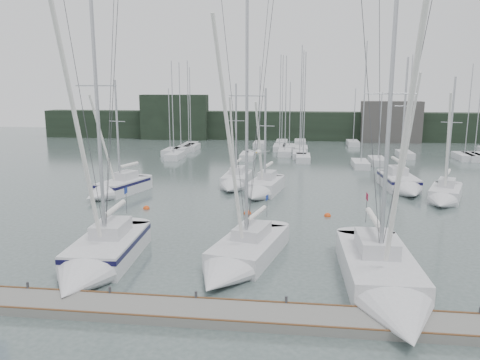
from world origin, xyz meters
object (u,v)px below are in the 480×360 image
object	(u,v)px
sailboat_near_left	(97,259)
sailboat_mid_a	(114,189)
sailboat_mid_e	(444,197)
buoy_b	(327,216)
sailboat_mid_d	(403,185)
buoy_a	(247,214)
sailboat_near_right	(387,287)
sailboat_mid_b	(234,183)
sailboat_mid_c	(262,189)
buoy_c	(146,209)
sailboat_near_center	(237,260)

from	to	relation	value
sailboat_near_left	sailboat_mid_a	bearing A→B (deg)	106.27
sailboat_mid_e	buoy_b	size ratio (longest dim) A/B	21.43
sailboat_mid_d	buoy_a	xyz separation A→B (m)	(-13.44, -9.47, -0.64)
sailboat_near_right	sailboat_mid_b	size ratio (longest dim) A/B	1.49
sailboat_near_right	buoy_a	world-z (taller)	sailboat_near_right
sailboat_mid_a	sailboat_near_left	bearing A→B (deg)	-53.21
sailboat_mid_c	buoy_c	bearing A→B (deg)	-135.94
sailboat_mid_c	sailboat_mid_d	bearing A→B (deg)	25.28
sailboat_mid_b	buoy_b	bearing A→B (deg)	-44.49
sailboat_mid_a	sailboat_mid_d	size ratio (longest dim) A/B	0.84
sailboat_mid_d	sailboat_near_right	bearing A→B (deg)	-107.66
sailboat_near_right	sailboat_mid_e	size ratio (longest dim) A/B	1.42
sailboat_mid_b	sailboat_mid_c	distance (m)	4.01
sailboat_mid_b	buoy_c	world-z (taller)	sailboat_mid_b
sailboat_near_left	sailboat_near_right	distance (m)	14.69
buoy_a	buoy_b	distance (m)	6.06
buoy_c	sailboat_mid_e	bearing A→B (deg)	11.62
sailboat_near_center	sailboat_mid_e	xyz separation A→B (m)	(15.33, 16.44, 0.01)
sailboat_near_center	sailboat_mid_b	world-z (taller)	sailboat_near_center
sailboat_mid_a	sailboat_mid_c	xyz separation A→B (m)	(13.09, 1.69, -0.03)
buoy_b	sailboat_mid_a	bearing A→B (deg)	166.59
sailboat_mid_b	buoy_c	xyz separation A→B (m)	(-5.92, -8.54, -0.53)
sailboat_mid_a	sailboat_mid_d	xyz separation A→B (m)	(25.92, 4.97, 0.04)
sailboat_near_right	sailboat_mid_c	bearing A→B (deg)	108.75
buoy_a	buoy_b	size ratio (longest dim) A/B	1.13
sailboat_near_left	sailboat_mid_a	world-z (taller)	sailboat_near_left
buoy_a	buoy_c	xyz separation A→B (m)	(-8.17, 0.45, 0.00)
sailboat_mid_c	buoy_c	distance (m)	10.51
sailboat_near_center	sailboat_near_right	bearing A→B (deg)	-7.11
sailboat_mid_b	sailboat_mid_e	world-z (taller)	sailboat_mid_e
sailboat_mid_d	buoy_b	size ratio (longest dim) A/B	25.20
sailboat_mid_d	sailboat_mid_a	bearing A→B (deg)	-173.46
sailboat_near_right	buoy_c	world-z (taller)	sailboat_near_right
sailboat_mid_b	sailboat_mid_e	distance (m)	18.55
sailboat_mid_b	buoy_a	size ratio (longest dim) A/B	18.15
sailboat_near_left	sailboat_near_center	world-z (taller)	sailboat_near_left
sailboat_near_left	sailboat_mid_e	xyz separation A→B (m)	(22.62, 17.58, -0.11)
sailboat_mid_d	buoy_a	size ratio (longest dim) A/B	22.39
sailboat_near_center	buoy_a	bearing A→B (deg)	106.77
sailboat_mid_a	sailboat_mid_d	world-z (taller)	sailboat_mid_d
sailboat_near_center	sailboat_mid_c	size ratio (longest dim) A/B	1.53
sailboat_mid_a	buoy_a	xyz separation A→B (m)	(12.47, -4.49, -0.59)
buoy_c	sailboat_near_center	bearing A→B (deg)	-52.57
sailboat_mid_c	sailboat_mid_d	distance (m)	13.24
sailboat_mid_b	sailboat_mid_e	size ratio (longest dim) A/B	0.95
buoy_a	sailboat_mid_e	bearing A→B (deg)	18.73
sailboat_near_center	sailboat_mid_c	distance (m)	17.22
sailboat_mid_b	sailboat_near_center	bearing A→B (deg)	-79.33
sailboat_mid_b	sailboat_mid_c	size ratio (longest dim) A/B	1.04
sailboat_near_center	sailboat_mid_c	bearing A→B (deg)	103.55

